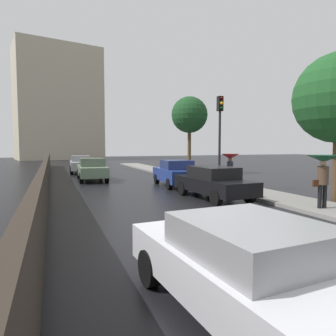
# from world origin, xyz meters

# --- Properties ---
(ground) EXTENTS (120.00, 120.00, 0.00)m
(ground) POSITION_xyz_m (0.00, 0.00, 0.00)
(ground) COLOR black
(sidewalk_strip) EXTENTS (2.20, 60.00, 0.14)m
(sidewalk_strip) POSITION_xyz_m (5.10, 0.00, 0.07)
(sidewalk_strip) COLOR gray
(sidewalk_strip) RESTS_ON ground
(fence_far) EXTENTS (0.20, 60.00, 1.60)m
(fence_far) POSITION_xyz_m (-4.30, 0.00, 0.80)
(fence_far) COLOR #2D261E
(fence_far) RESTS_ON ground
(car_green_near_kerb) EXTENTS (1.88, 4.43, 1.50)m
(car_green_near_kerb) POSITION_xyz_m (-1.52, 13.06, 0.77)
(car_green_near_kerb) COLOR slate
(car_green_near_kerb) RESTS_ON ground
(car_black_mid_road) EXTENTS (2.01, 4.43, 1.41)m
(car_black_mid_road) POSITION_xyz_m (2.59, 3.93, 0.74)
(car_black_mid_road) COLOR black
(car_black_mid_road) RESTS_ON ground
(car_white_far_ahead) EXTENTS (2.14, 4.15, 1.34)m
(car_white_far_ahead) POSITION_xyz_m (-1.60, -4.39, 0.70)
(car_white_far_ahead) COLOR silver
(car_white_far_ahead) RESTS_ON ground
(car_silver_behind_camera) EXTENTS (1.90, 4.48, 1.48)m
(car_silver_behind_camera) POSITION_xyz_m (-1.72, 19.18, 0.77)
(car_silver_behind_camera) COLOR #B2B5BA
(car_silver_behind_camera) RESTS_ON ground
(car_blue_far_lane) EXTENTS (2.03, 4.14, 1.50)m
(car_blue_far_lane) POSITION_xyz_m (2.67, 8.47, 0.76)
(car_blue_far_lane) COLOR navy
(car_blue_far_lane) RESTS_ON ground
(pedestrian_with_umbrella_near) EXTENTS (0.96, 0.96, 1.76)m
(pedestrian_with_umbrella_near) POSITION_xyz_m (4.75, 6.06, 1.55)
(pedestrian_with_umbrella_near) COLOR black
(pedestrian_with_umbrella_near) RESTS_ON sidewalk_strip
(pedestrian_with_umbrella_far) EXTENTS (1.13, 1.13, 1.86)m
(pedestrian_with_umbrella_far) POSITION_xyz_m (4.80, 0.18, 1.65)
(pedestrian_with_umbrella_far) COLOR black
(pedestrian_with_umbrella_far) RESTS_ON sidewalk_strip
(traffic_light) EXTENTS (0.26, 0.39, 4.71)m
(traffic_light) POSITION_xyz_m (4.12, 6.05, 3.38)
(traffic_light) COLOR black
(traffic_light) RESTS_ON sidewalk_strip
(street_tree_near) EXTENTS (2.99, 2.99, 6.38)m
(street_tree_near) POSITION_xyz_m (6.73, 15.43, 4.85)
(street_tree_near) COLOR #4C3823
(street_tree_near) RESTS_ON ground
(distant_tower) EXTENTS (15.10, 11.09, 19.20)m
(distant_tower) POSITION_xyz_m (-2.72, 49.36, 9.60)
(distant_tower) COLOR #B2A88E
(distant_tower) RESTS_ON ground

